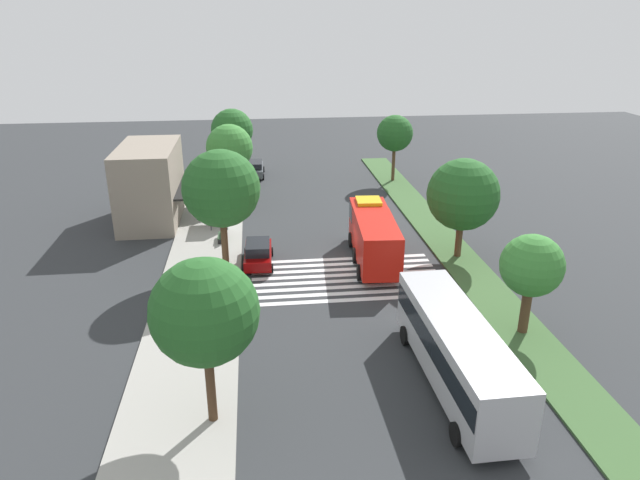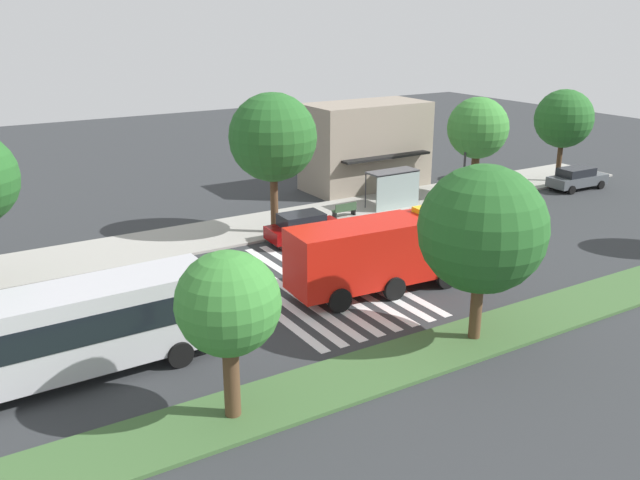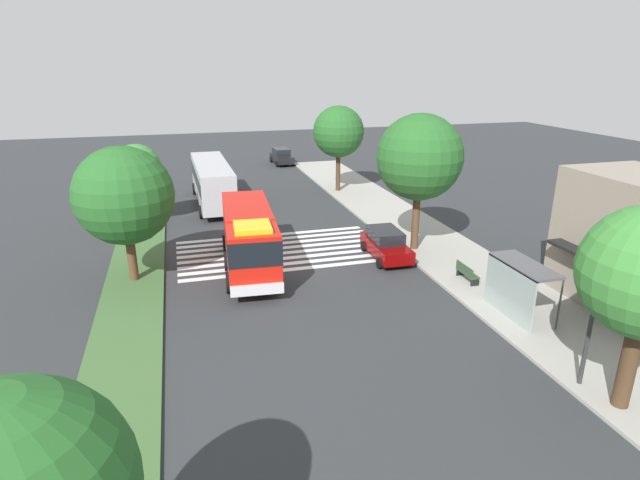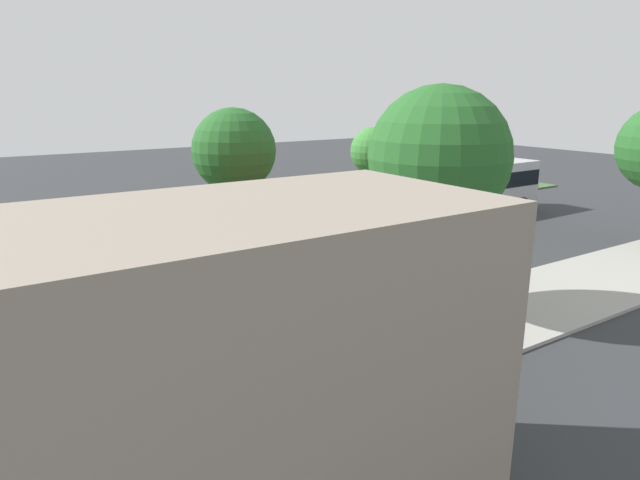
{
  "view_description": "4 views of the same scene",
  "coord_description": "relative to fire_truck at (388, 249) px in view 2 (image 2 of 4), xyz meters",
  "views": [
    {
      "loc": [
        -36.53,
        5.73,
        16.4
      ],
      "look_at": [
        0.97,
        1.38,
        1.45
      ],
      "focal_mm": 32.31,
      "sensor_mm": 36.0,
      "label": 1
    },
    {
      "loc": [
        -18.1,
        -26.3,
        12.61
      ],
      "look_at": [
        -1.05,
        1.51,
        1.61
      ],
      "focal_mm": 38.12,
      "sensor_mm": 36.0,
      "label": 2
    },
    {
      "loc": [
        27.03,
        -5.71,
        11.12
      ],
      "look_at": [
        -0.27,
        1.91,
        1.23
      ],
      "focal_mm": 28.85,
      "sensor_mm": 36.0,
      "label": 3
    },
    {
      "loc": [
        14.09,
        22.18,
        8.04
      ],
      "look_at": [
        0.62,
        1.61,
        1.5
      ],
      "focal_mm": 31.26,
      "sensor_mm": 36.0,
      "label": 4
    }
  ],
  "objects": [
    {
      "name": "ground_plane",
      "position": [
        -0.37,
        2.29,
        -1.99
      ],
      "size": [
        120.0,
        120.0,
        0.0
      ],
      "primitive_type": "plane",
      "color": "#2D3033"
    },
    {
      "name": "sidewalk",
      "position": [
        -0.37,
        11.86,
        -1.92
      ],
      "size": [
        60.0,
        5.2,
        0.14
      ],
      "primitive_type": "cube",
      "color": "#9E9B93",
      "rests_on": "ground_plane"
    },
    {
      "name": "median_strip",
      "position": [
        -0.37,
        -6.18,
        -1.92
      ],
      "size": [
        60.0,
        3.0,
        0.14
      ],
      "primitive_type": "cube",
      "color": "#3D6033",
      "rests_on": "ground_plane"
    },
    {
      "name": "crosswalk",
      "position": [
        -2.75,
        2.29,
        -1.99
      ],
      "size": [
        6.75,
        12.54,
        0.01
      ],
      "color": "silver",
      "rests_on": "ground_plane"
    },
    {
      "name": "fire_truck",
      "position": [
        0.0,
        0.0,
        0.0
      ],
      "size": [
        9.47,
        3.32,
        3.61
      ],
      "rotation": [
        0.0,
        0.0,
        -0.07
      ],
      "color": "red",
      "rests_on": "ground_plane"
    },
    {
      "name": "parked_car_mid",
      "position": [
        0.1,
        8.06,
        -1.11
      ],
      "size": [
        4.47,
        2.18,
        1.72
      ],
      "rotation": [
        0.0,
        0.0,
        -0.04
      ],
      "color": "#720505",
      "rests_on": "ground_plane"
    },
    {
      "name": "parked_car_east",
      "position": [
        23.67,
        8.06,
        -1.15
      ],
      "size": [
        4.81,
        2.13,
        1.64
      ],
      "rotation": [
        0.0,
        0.0,
        -0.03
      ],
      "color": "#474C51",
      "rests_on": "ground_plane"
    },
    {
      "name": "transit_bus",
      "position": [
        -15.01,
        -0.84,
        0.04
      ],
      "size": [
        11.11,
        3.01,
        3.42
      ],
      "rotation": [
        0.0,
        0.0,
        3.16
      ],
      "color": "#B2B2B7",
      "rests_on": "ground_plane"
    },
    {
      "name": "bus_stop_shelter",
      "position": [
        8.69,
        10.75,
        -0.11
      ],
      "size": [
        3.5,
        1.4,
        2.46
      ],
      "color": "#4C4C51",
      "rests_on": "sidewalk"
    },
    {
      "name": "bench_near_shelter",
      "position": [
        4.69,
        10.74,
        -1.4
      ],
      "size": [
        1.6,
        0.5,
        0.9
      ],
      "color": "#2D472D",
      "rests_on": "sidewalk"
    },
    {
      "name": "street_lamp",
      "position": [
        13.96,
        9.86,
        1.76
      ],
      "size": [
        0.36,
        0.36,
        6.11
      ],
      "color": "#2D2D30",
      "rests_on": "sidewalk"
    },
    {
      "name": "storefront_building",
      "position": [
        10.47,
        16.72,
        1.17
      ],
      "size": [
        9.09,
        5.35,
        6.34
      ],
      "color": "gray",
      "rests_on": "ground_plane"
    },
    {
      "name": "sidewalk_tree_west",
      "position": [
        -0.62,
        10.26,
        3.79
      ],
      "size": [
        5.08,
        5.08,
        8.21
      ],
      "color": "#513823",
      "rests_on": "sidewalk"
    },
    {
      "name": "sidewalk_tree_center",
      "position": [
        15.35,
        10.26,
        2.95
      ],
      "size": [
        4.24,
        4.24,
        6.97
      ],
      "color": "#47301E",
      "rests_on": "sidewalk"
    },
    {
      "name": "sidewalk_tree_east",
      "position": [
        24.18,
        10.26,
        2.92
      ],
      "size": [
        4.39,
        4.39,
        6.99
      ],
      "color": "#47301E",
      "rests_on": "sidewalk"
    },
    {
      "name": "median_tree_far_west",
      "position": [
        -10.86,
        -6.18,
        2.04
      ],
      "size": [
        3.33,
        3.33,
        5.61
      ],
      "color": "#513823",
      "rests_on": "median_strip"
    },
    {
      "name": "median_tree_west",
      "position": [
        -0.24,
        -6.18,
        2.7
      ],
      "size": [
        5.0,
        5.0,
        7.07
      ],
      "color": "#513823",
      "rests_on": "median_strip"
    }
  ]
}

